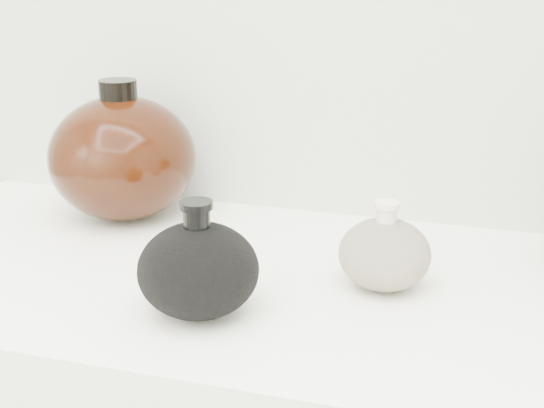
% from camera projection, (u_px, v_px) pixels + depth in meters
% --- Properties ---
extents(black_gourd_vase, '(0.15, 0.15, 0.13)m').
position_uv_depth(black_gourd_vase, '(198.00, 269.00, 0.82)').
color(black_gourd_vase, black).
rests_on(black_gourd_vase, display_counter).
extents(cream_gourd_vase, '(0.13, 0.13, 0.11)m').
position_uv_depth(cream_gourd_vase, '(385.00, 253.00, 0.89)').
color(cream_gourd_vase, beige).
rests_on(cream_gourd_vase, display_counter).
extents(left_round_pot, '(0.23, 0.23, 0.21)m').
position_uv_depth(left_round_pot, '(122.00, 157.00, 1.11)').
color(left_round_pot, black).
rests_on(left_round_pot, display_counter).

